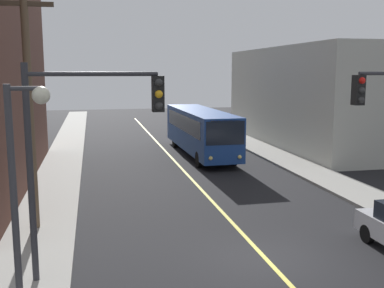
{
  "coord_description": "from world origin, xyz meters",
  "views": [
    {
      "loc": [
        -5.25,
        -12.94,
        5.92
      ],
      "look_at": [
        0.0,
        11.05,
        2.0
      ],
      "focal_mm": 42.69,
      "sensor_mm": 36.0,
      "label": 1
    }
  ],
  "objects_px": {
    "traffic_signal_left_corner": "(87,131)",
    "street_lamp_left": "(23,170)",
    "city_bus": "(200,130)",
    "utility_pole_near": "(28,85)"
  },
  "relations": [
    {
      "from": "city_bus",
      "to": "utility_pole_near",
      "type": "height_order",
      "value": "utility_pole_near"
    },
    {
      "from": "utility_pole_near",
      "to": "street_lamp_left",
      "type": "distance_m",
      "value": 6.94
    },
    {
      "from": "city_bus",
      "to": "street_lamp_left",
      "type": "xyz_separation_m",
      "value": [
        -9.03,
        -20.77,
        1.92
      ]
    },
    {
      "from": "utility_pole_near",
      "to": "street_lamp_left",
      "type": "relative_size",
      "value": 1.74
    },
    {
      "from": "city_bus",
      "to": "utility_pole_near",
      "type": "xyz_separation_m",
      "value": [
        -9.66,
        -14.07,
        3.62
      ]
    },
    {
      "from": "traffic_signal_left_corner",
      "to": "street_lamp_left",
      "type": "relative_size",
      "value": 1.09
    },
    {
      "from": "city_bus",
      "to": "traffic_signal_left_corner",
      "type": "distance_m",
      "value": 20.32
    },
    {
      "from": "city_bus",
      "to": "traffic_signal_left_corner",
      "type": "relative_size",
      "value": 2.03
    },
    {
      "from": "traffic_signal_left_corner",
      "to": "street_lamp_left",
      "type": "xyz_separation_m",
      "value": [
        -1.42,
        -2.1,
        -0.56
      ]
    },
    {
      "from": "city_bus",
      "to": "street_lamp_left",
      "type": "bearing_deg",
      "value": -113.49
    }
  ]
}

